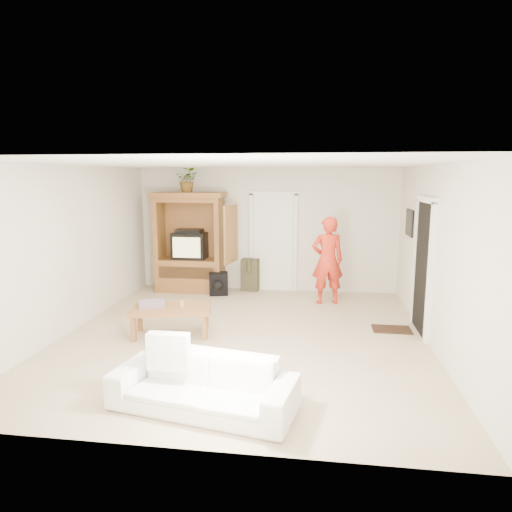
{
  "coord_description": "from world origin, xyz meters",
  "views": [
    {
      "loc": [
        1.11,
        -6.62,
        2.42
      ],
      "look_at": [
        0.11,
        0.6,
        1.15
      ],
      "focal_mm": 32.0,
      "sensor_mm": 36.0,
      "label": 1
    }
  ],
  "objects_px": {
    "coffee_table": "(171,311)",
    "man": "(327,260)",
    "sofa": "(203,384)",
    "armoire": "(191,249)"
  },
  "relations": [
    {
      "from": "coffee_table",
      "to": "man",
      "type": "bearing_deg",
      "value": 30.39
    },
    {
      "from": "sofa",
      "to": "coffee_table",
      "type": "distance_m",
      "value": 2.41
    },
    {
      "from": "man",
      "to": "coffee_table",
      "type": "relative_size",
      "value": 1.29
    },
    {
      "from": "armoire",
      "to": "man",
      "type": "distance_m",
      "value": 2.93
    },
    {
      "from": "sofa",
      "to": "man",
      "type": "bearing_deg",
      "value": 83.61
    },
    {
      "from": "armoire",
      "to": "sofa",
      "type": "distance_m",
      "value": 5.21
    },
    {
      "from": "armoire",
      "to": "man",
      "type": "relative_size",
      "value": 1.24
    },
    {
      "from": "man",
      "to": "coffee_table",
      "type": "bearing_deg",
      "value": 30.57
    },
    {
      "from": "armoire",
      "to": "coffee_table",
      "type": "relative_size",
      "value": 1.6
    },
    {
      "from": "sofa",
      "to": "armoire",
      "type": "bearing_deg",
      "value": 117.92
    }
  ]
}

